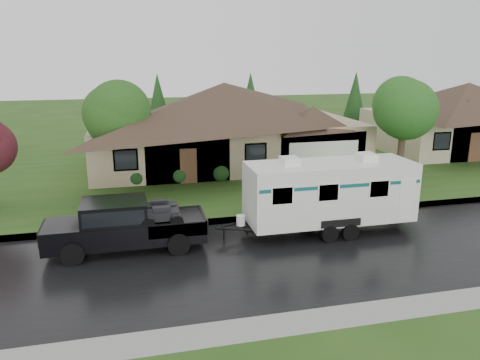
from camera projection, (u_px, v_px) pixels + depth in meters
name	position (u px, v px, depth m)	size (l,w,h in m)	color
ground	(246.00, 239.00, 19.90)	(140.00, 140.00, 0.00)	#254A17
road	(259.00, 258.00, 18.02)	(140.00, 8.00, 0.01)	black
curb	(234.00, 220.00, 21.99)	(140.00, 0.50, 0.15)	gray
lawn	(195.00, 162.00, 33.97)	(140.00, 26.00, 0.15)	#254A17
house_main	(229.00, 114.00, 32.48)	(19.44, 10.80, 6.90)	tan
house_neighbor	(470.00, 110.00, 37.56)	(15.12, 9.72, 6.45)	#C4B891
tree_left_green	(116.00, 114.00, 26.27)	(3.68, 3.68, 6.09)	#382B1E
tree_right_green	(405.00, 109.00, 27.82)	(3.78, 3.78, 6.25)	#382B1E
shrub_row	(240.00, 171.00, 28.92)	(13.60, 1.00, 1.00)	#143814
pickup_truck	(123.00, 223.00, 18.54)	(6.21, 2.36, 2.07)	black
travel_trailer	(330.00, 191.00, 20.36)	(7.66, 2.69, 3.44)	white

